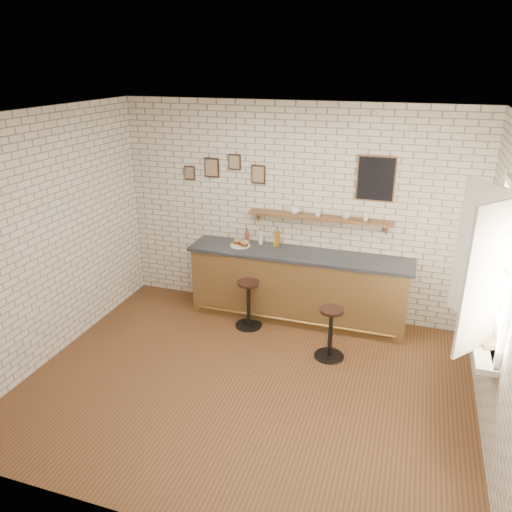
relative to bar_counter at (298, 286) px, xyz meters
The scene contains 21 objects.
ground 1.78m from the bar_counter, 96.04° to the right, with size 5.00×5.00×0.00m, color brown.
bar_counter is the anchor object (origin of this frame).
sandwich_plate 1.00m from the bar_counter, behind, with size 0.28×0.28×0.01m, color white.
ciabatta_sandwich 1.02m from the bar_counter, behind, with size 0.28×0.20×0.08m.
potato_chips 1.02m from the bar_counter, behind, with size 0.26×0.18×0.00m.
bitters_bottle_brown 1.03m from the bar_counter, 167.89° to the left, with size 0.07×0.07×0.21m.
bitters_bottle_white 0.88m from the bar_counter, 163.94° to the left, with size 0.06×0.06×0.24m.
bitters_bottle_amber 0.74m from the bar_counter, 154.12° to the left, with size 0.07×0.07×0.29m.
condiment_bottle_yellow 0.72m from the bar_counter, 155.47° to the left, with size 0.06×0.06×0.20m.
bar_stool_left 0.75m from the bar_counter, 143.64° to the right, with size 0.38×0.38×0.68m.
bar_stool_right 1.07m from the bar_counter, 53.87° to the right, with size 0.37×0.37×0.67m.
wall_shelf 1.02m from the bar_counter, 42.62° to the left, with size 2.00×0.18×0.18m.
shelf_cup_a 1.07m from the bar_counter, 122.19° to the left, with size 0.12×0.12×0.10m, color white.
shelf_cup_b 1.08m from the bar_counter, 45.51° to the left, with size 0.10×0.10×0.09m, color white.
shelf_cup_c 1.21m from the bar_counter, 19.13° to the left, with size 0.11×0.11×0.09m, color white.
shelf_cup_d 1.35m from the bar_counter, 13.47° to the left, with size 0.09×0.09×0.09m, color white.
back_wall_decor 1.57m from the bar_counter, 80.61° to the left, with size 2.96×0.02×0.56m.
window_sill 2.65m from the bar_counter, 32.22° to the right, with size 0.20×1.35×0.06m.
casement_window 2.83m from the bar_counter, 32.72° to the right, with size 0.40×1.30×1.56m.
book_lower 2.77m from the bar_counter, 36.53° to the right, with size 0.15×0.20×0.02m, color tan.
book_upper 2.75m from the bar_counter, 35.90° to the right, with size 0.15×0.21×0.02m, color tan.
Camera 1 is at (1.60, -4.56, 3.50)m, focal length 35.00 mm.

